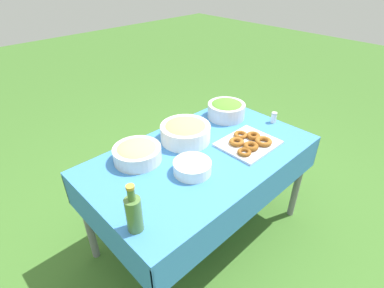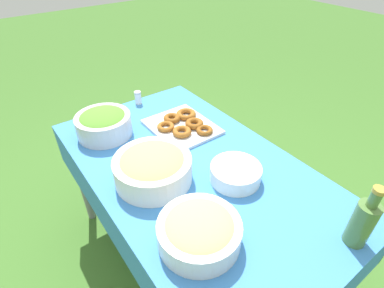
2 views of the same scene
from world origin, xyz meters
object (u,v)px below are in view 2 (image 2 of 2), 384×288
(pasta_bowl, at_px, (199,231))
(olive_oil_bottle, at_px, (363,222))
(plate_stack, at_px, (235,173))
(bread_bowl, at_px, (153,167))
(donut_platter, at_px, (183,125))
(salad_bowl, at_px, (104,123))

(pasta_bowl, xyz_separation_m, olive_oil_bottle, (0.33, 0.45, 0.04))
(plate_stack, distance_m, bread_bowl, 0.36)
(plate_stack, height_order, bread_bowl, bread_bowl)
(donut_platter, relative_size, olive_oil_bottle, 1.42)
(pasta_bowl, relative_size, olive_oil_bottle, 1.13)
(donut_platter, xyz_separation_m, olive_oil_bottle, (0.96, 0.07, 0.08))
(donut_platter, distance_m, olive_oil_bottle, 0.97)
(pasta_bowl, distance_m, plate_stack, 0.36)
(salad_bowl, bearing_deg, plate_stack, 25.37)
(donut_platter, bearing_deg, plate_stack, -6.09)
(pasta_bowl, xyz_separation_m, bread_bowl, (-0.37, 0.03, 0.01))
(plate_stack, distance_m, olive_oil_bottle, 0.51)
(plate_stack, height_order, olive_oil_bottle, olive_oil_bottle)
(donut_platter, relative_size, bread_bowl, 1.10)
(pasta_bowl, relative_size, donut_platter, 0.80)
(salad_bowl, bearing_deg, pasta_bowl, -0.21)
(donut_platter, xyz_separation_m, plate_stack, (0.48, -0.05, 0.02))
(salad_bowl, xyz_separation_m, bread_bowl, (0.46, 0.03, 0.00))
(donut_platter, distance_m, bread_bowl, 0.43)
(bread_bowl, bearing_deg, olive_oil_bottle, 30.60)
(salad_bowl, height_order, plate_stack, salad_bowl)
(salad_bowl, height_order, bread_bowl, bread_bowl)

